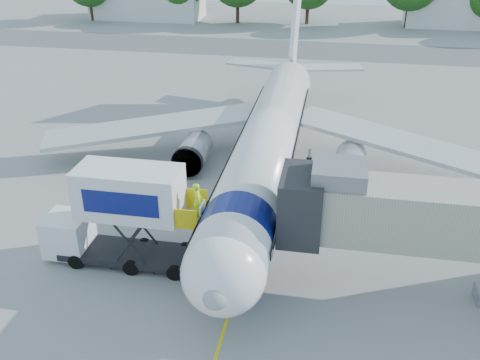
# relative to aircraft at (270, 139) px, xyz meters

# --- Properties ---
(ground) EXTENTS (160.00, 160.00, 0.00)m
(ground) POSITION_rel_aircraft_xyz_m (0.00, -4.12, -2.95)
(ground) COLOR gray
(ground) RESTS_ON ground
(guidance_line) EXTENTS (0.15, 70.00, 0.01)m
(guidance_line) POSITION_rel_aircraft_xyz_m (0.00, -4.12, -2.94)
(guidance_line) COLOR yellow
(guidance_line) RESTS_ON ground
(taxiway_strip) EXTENTS (120.00, 10.00, 0.01)m
(taxiway_strip) POSITION_rel_aircraft_xyz_m (0.00, 37.88, -2.94)
(taxiway_strip) COLOR #59595B
(taxiway_strip) RESTS_ON ground
(aircraft) EXTENTS (34.17, 37.73, 11.35)m
(aircraft) POSITION_rel_aircraft_xyz_m (0.00, 0.00, 0.00)
(aircraft) COLOR white
(aircraft) RESTS_ON ground
(jet_bridge) EXTENTS (13.90, 3.20, 6.60)m
(jet_bridge) POSITION_rel_aircraft_xyz_m (7.99, -11.12, 1.39)
(jet_bridge) COLOR #A9A290
(jet_bridge) RESTS_ON ground
(catering_hiloader) EXTENTS (8.62, 2.44, 5.50)m
(catering_hiloader) POSITION_rel_aircraft_xyz_m (-6.26, -11.12, -0.18)
(catering_hiloader) COLOR black
(catering_hiloader) RESTS_ON ground
(outbuilding_left) EXTENTS (18.40, 8.40, 5.30)m
(outbuilding_left) POSITION_rel_aircraft_xyz_m (-28.00, 55.88, -0.29)
(outbuilding_left) COLOR silver
(outbuilding_left) RESTS_ON ground
(outbuilding_right) EXTENTS (16.40, 7.40, 5.30)m
(outbuilding_right) POSITION_rel_aircraft_xyz_m (22.00, 57.88, -0.29)
(outbuilding_right) COLOR silver
(outbuilding_right) RESTS_ON ground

